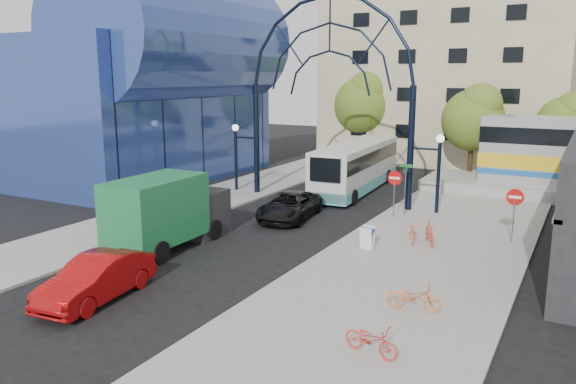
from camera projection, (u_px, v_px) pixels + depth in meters
The scene contains 21 objects.
ground at pixel (178, 271), 21.98m from camera, with size 120.00×120.00×0.00m, color black.
sidewalk_east at pixel (407, 273), 21.64m from camera, with size 8.00×56.00×0.12m, color gray.
plaza_west at pixel (155, 217), 30.17m from camera, with size 5.00×50.00×0.12m, color gray.
gateway_arch at pixel (329, 57), 32.25m from camera, with size 13.64×0.44×12.10m.
stop_sign at pixel (395, 182), 29.62m from camera, with size 0.80×0.07×2.50m.
do_not_enter_sign at pixel (515, 202), 24.99m from camera, with size 0.76×0.07×2.48m.
street_name_sign at pixel (405, 178), 29.92m from camera, with size 0.70×0.70×2.80m.
sandwich_board at pixel (367, 235), 24.33m from camera, with size 0.55×0.61×0.99m.
transit_hall at pixel (143, 87), 40.68m from camera, with size 16.50×18.00×14.50m.
apartment_block at pixel (448, 81), 49.63m from camera, with size 20.00×12.10×14.00m.
tree_north_a at pixel (475, 116), 40.42m from camera, with size 4.48×4.48×7.00m.
tree_north_b at pixel (365, 102), 48.42m from camera, with size 5.12×5.12×8.00m.
tree_north_c at pixel (568, 122), 39.39m from camera, with size 4.16×4.16×6.50m.
city_bus at pixel (356, 166), 37.08m from camera, with size 3.29×11.55×3.13m.
green_truck at pixel (169, 211), 24.85m from camera, with size 2.66×6.51×3.25m.
black_suv at pixel (289, 206), 29.85m from camera, with size 2.34×5.07×1.41m, color black.
red_sedan at pixel (97, 279), 19.05m from camera, with size 1.62×4.65×1.53m, color #98090A.
bike_near_a at pixel (413, 232), 25.43m from camera, with size 0.61×1.74×0.91m, color orange.
bike_near_b at pixel (429, 233), 25.06m from camera, with size 0.48×1.71×1.03m, color red.
bike_far_a at pixel (414, 297), 18.00m from camera, with size 0.60×1.72×0.91m, color #D8612B.
bike_far_c at pixel (371, 340), 15.13m from camera, with size 0.57×1.63×0.86m, color red.
Camera 1 is at (13.82, -16.23, 7.55)m, focal length 35.00 mm.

